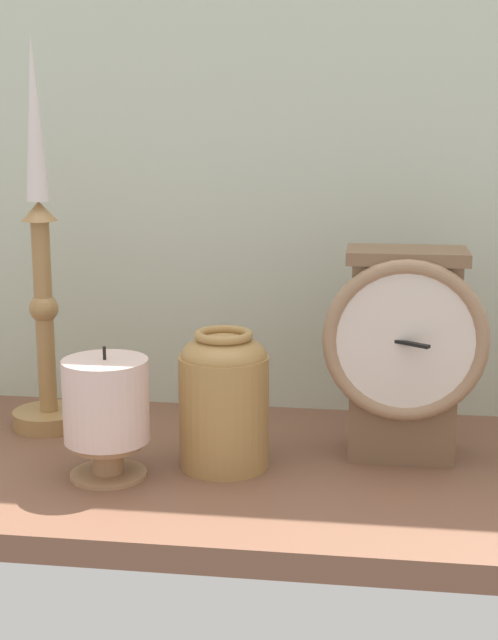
{
  "coord_description": "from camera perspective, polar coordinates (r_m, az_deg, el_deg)",
  "views": [
    {
      "loc": [
        10.42,
        -81.07,
        31.98
      ],
      "look_at": [
        -0.75,
        0.0,
        14.0
      ],
      "focal_mm": 50.89,
      "sensor_mm": 36.0,
      "label": 1
    }
  ],
  "objects": [
    {
      "name": "back_wall",
      "position": [
        1.0,
        1.92,
        12.68
      ],
      "size": [
        120.0,
        2.0,
        65.0
      ],
      "primitive_type": "cube",
      "color": "silver",
      "rests_on": "ground_plane"
    },
    {
      "name": "ground_plane",
      "position": [
        0.88,
        0.49,
        -9.7
      ],
      "size": [
        100.0,
        36.0,
        2.4
      ],
      "primitive_type": "cube",
      "color": "brown"
    },
    {
      "name": "brass_vase_jar",
      "position": [
        0.85,
        -1.59,
        -4.81
      ],
      "size": [
        8.47,
        8.47,
        13.15
      ],
      "color": "#AD8248",
      "rests_on": "ground_plane"
    },
    {
      "name": "pillar_candle_front",
      "position": [
        0.84,
        -8.96,
        -5.61
      ],
      "size": [
        7.82,
        7.82,
        12.3
      ],
      "color": "#AC7F56",
      "rests_on": "ground_plane"
    },
    {
      "name": "candlestick_tall_left",
      "position": [
        0.96,
        -12.84,
        2.03
      ],
      "size": [
        7.65,
        7.65,
        40.49
      ],
      "color": "#AA7E4A",
      "rests_on": "ground_plane"
    },
    {
      "name": "mantel_clock",
      "position": [
        0.87,
        9.71,
        -1.89
      ],
      "size": [
        15.24,
        9.13,
        20.32
      ],
      "color": "brown",
      "rests_on": "ground_plane"
    }
  ]
}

